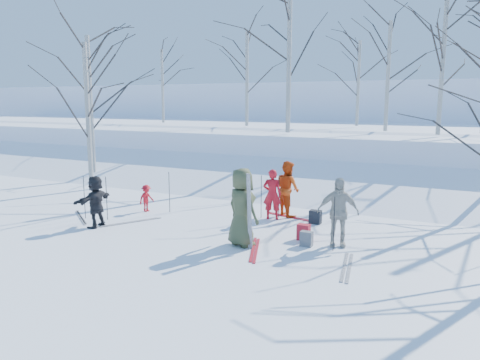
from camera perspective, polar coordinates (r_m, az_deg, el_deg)
The scene contains 37 objects.
ground at distance 12.78m, azimuth -3.12°, elevation -6.76°, with size 120.00×120.00×0.00m, color white.
snow_ramp at distance 18.95m, azimuth 7.67°, elevation -0.96°, with size 70.00×9.50×1.40m, color white.
snow_plateau at distance 28.37m, azimuth 14.59°, elevation 4.06°, with size 70.00×18.00×2.20m, color white.
far_hill at distance 48.98m, azimuth 20.20°, elevation 7.17°, with size 90.00×30.00×6.00m, color white.
skier_olive_center at distance 11.66m, azimuth 0.25°, elevation -3.35°, with size 0.96×0.63×1.97m, color #3D4429.
skier_red_north at distance 14.35m, azimuth 3.94°, elevation -1.75°, with size 0.57×0.37×1.56m, color red.
skier_redor_behind at distance 14.82m, azimuth 5.83°, elevation -1.04°, with size 0.85×0.66×1.75m, color #D64610.
skier_red_seated at distance 15.67m, azimuth -11.34°, elevation -2.19°, with size 0.57×0.33×0.89m, color red.
skier_cream_east at distance 11.90m, azimuth 11.85°, elevation -3.85°, with size 1.02×0.43×1.75m, color beige.
skier_grey_west at distance 14.06m, azimuth -17.18°, elevation -2.51°, with size 1.39×0.44×1.50m, color black.
dog at distance 12.42m, azimuth 1.22°, elevation -6.14°, with size 0.25×0.54×0.46m, color black.
upright_ski_left at distance 11.35m, azimuth 1.08°, elevation -3.89°, with size 0.07×0.02×1.90m, color silver.
upright_ski_right at distance 11.31m, azimuth 1.21°, elevation -3.94°, with size 0.07×0.02×1.90m, color silver.
ski_pair_a at distance 10.68m, azimuth 12.91°, elevation -10.30°, with size 0.56×1.90×0.02m, color silver, non-canonical shape.
ski_pair_b at distance 14.45m, azimuth -13.28°, elevation -5.03°, with size 1.07×1.77×0.02m, color silver, non-canonical shape.
ski_pair_c at distance 14.72m, azimuth 6.49°, elevation -4.56°, with size 1.89×0.66×0.02m, color maroon, non-canonical shape.
ski_pair_d at distance 15.48m, azimuth -18.83°, elevation -4.32°, with size 1.65×1.28×0.02m, color silver, non-canonical shape.
ski_pair_e at distance 11.56m, azimuth 1.81°, elevation -8.48°, with size 0.89×1.84×0.02m, color maroon, non-canonical shape.
ski_pole_a at distance 15.38m, azimuth -8.61°, elevation -1.48°, with size 0.02×0.02×1.34m, color black.
ski_pole_b at distance 14.49m, azimuth 2.60°, elevation -2.06°, with size 0.02×0.02×1.34m, color black.
ski_pole_c at distance 14.81m, azimuth -17.43°, elevation -2.24°, with size 0.02×0.02×1.34m, color black.
ski_pole_d at distance 11.55m, azimuth 11.38°, elevation -5.28°, with size 0.02×0.02×1.34m, color black.
ski_pole_e at distance 14.81m, azimuth -15.95°, elevation -2.17°, with size 0.02×0.02×1.34m, color black.
ski_pole_f at distance 14.56m, azimuth 4.77°, elevation -2.03°, with size 0.02×0.02×1.34m, color black.
ski_pole_g at distance 12.15m, azimuth 12.27°, elevation -4.57°, with size 0.02×0.02×1.34m, color black.
ski_pole_h at distance 15.20m, azimuth -18.44°, elevation -2.00°, with size 0.02×0.02×1.34m, color black.
backpack_red at distance 12.42m, azimuth 7.76°, elevation -6.32°, with size 0.32×0.22×0.42m, color #A71927.
backpack_grey at distance 11.92m, azimuth 8.10°, elevation -7.11°, with size 0.30×0.20×0.38m, color #5A5C62.
backpack_dark at distance 14.10m, azimuth 9.17°, elevation -4.47°, with size 0.34×0.24×0.40m, color black.
birch_plateau_c at distance 27.64m, azimuth 14.22°, elevation 11.30°, with size 3.89×3.89×4.70m, color silver, non-canonical shape.
birch_plateau_d at distance 26.81m, azimuth 0.85°, elevation 12.17°, with size 4.23×4.23×5.19m, color silver, non-canonical shape.
birch_plateau_f at distance 23.17m, azimuth 17.58°, elevation 11.90°, with size 4.10×4.10×5.00m, color silver, non-canonical shape.
birch_plateau_g at distance 21.33m, azimuth 6.00°, elevation 14.76°, with size 5.26×5.26×6.66m, color silver, non-canonical shape.
birch_plateau_h at distance 31.31m, azimuth -9.44°, elevation 11.21°, with size 3.87×3.87×4.67m, color silver, non-canonical shape.
birch_plateau_i at distance 21.36m, azimuth 23.45°, elevation 12.58°, with size 4.51×4.51×5.58m, color silver, non-canonical shape.
birch_edge_a at distance 19.94m, azimuth -18.04°, elevation 7.25°, with size 4.72×4.72×5.88m, color silver, non-canonical shape.
birch_edge_d at distance 22.43m, azimuth -17.74°, elevation 8.23°, with size 5.12×5.12×6.46m, color silver, non-canonical shape.
Camera 1 is at (6.24, -10.56, 3.60)m, focal length 35.00 mm.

